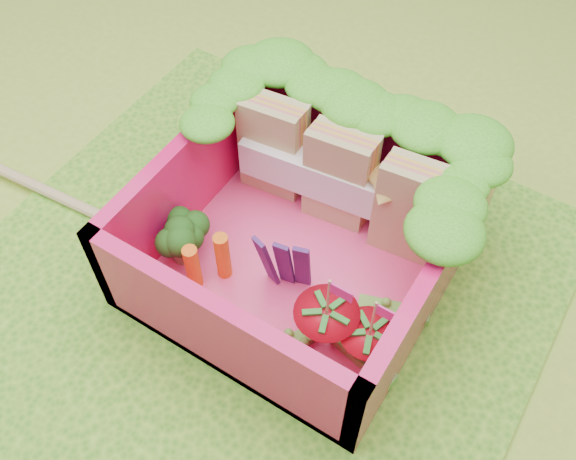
% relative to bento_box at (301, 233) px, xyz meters
% --- Properties ---
extents(ground, '(14.00, 14.00, 0.00)m').
position_rel_bento_box_xyz_m(ground, '(-0.14, -0.23, -0.31)').
color(ground, '#95BE35').
rests_on(ground, ground).
extents(placemat, '(2.60, 2.60, 0.03)m').
position_rel_bento_box_xyz_m(placemat, '(-0.14, -0.23, -0.29)').
color(placemat, '#499521').
rests_on(placemat, ground).
extents(bento_floor, '(1.30, 1.30, 0.05)m').
position_rel_bento_box_xyz_m(bento_floor, '(0.00, 0.00, -0.25)').
color(bento_floor, '#F73F7E').
rests_on(bento_floor, placemat).
extents(bento_box, '(1.30, 1.30, 0.55)m').
position_rel_bento_box_xyz_m(bento_box, '(0.00, 0.00, 0.00)').
color(bento_box, '#EA135B').
rests_on(bento_box, placemat).
extents(lettuce_ruffle, '(1.43, 0.77, 0.11)m').
position_rel_bento_box_xyz_m(lettuce_ruffle, '(-0.00, 0.48, 0.33)').
color(lettuce_ruffle, '#39951B').
rests_on(lettuce_ruffle, bento_box).
extents(sandwich_stack, '(1.06, 0.27, 0.55)m').
position_rel_bento_box_xyz_m(sandwich_stack, '(0.01, 0.35, 0.04)').
color(sandwich_stack, '#A28355').
rests_on(sandwich_stack, bento_floor).
extents(broccoli, '(0.33, 0.33, 0.24)m').
position_rel_bento_box_xyz_m(broccoli, '(-0.49, -0.27, -0.06)').
color(broccoli, '#70A550').
rests_on(broccoli, bento_floor).
extents(carrot_sticks, '(0.15, 0.19, 0.28)m').
position_rel_bento_box_xyz_m(carrot_sticks, '(-0.30, -0.30, -0.09)').
color(carrot_sticks, orange).
rests_on(carrot_sticks, bento_floor).
extents(purple_wedges, '(0.22, 0.10, 0.38)m').
position_rel_bento_box_xyz_m(purple_wedges, '(0.01, -0.16, -0.04)').
color(purple_wedges, '#451A5B').
rests_on(purple_wedges, bento_floor).
extents(strawberry_left, '(0.27, 0.27, 0.51)m').
position_rel_bento_box_xyz_m(strawberry_left, '(0.31, -0.31, -0.08)').
color(strawberry_left, '#B50B1B').
rests_on(strawberry_left, bento_floor).
extents(strawberry_right, '(0.25, 0.25, 0.49)m').
position_rel_bento_box_xyz_m(strawberry_right, '(0.50, -0.29, -0.09)').
color(strawberry_right, '#B50B1B').
rests_on(strawberry_right, bento_floor).
extents(snap_peas, '(0.55, 0.61, 0.05)m').
position_rel_bento_box_xyz_m(snap_peas, '(0.40, -0.23, -0.20)').
color(snap_peas, '#59A233').
rests_on(snap_peas, bento_floor).
extents(chopsticks, '(2.21, 0.22, 0.05)m').
position_rel_bento_box_xyz_m(chopsticks, '(-1.10, -0.30, -0.25)').
color(chopsticks, tan).
rests_on(chopsticks, placemat).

